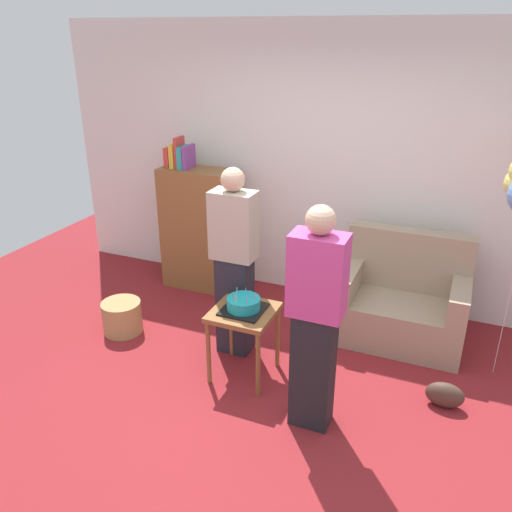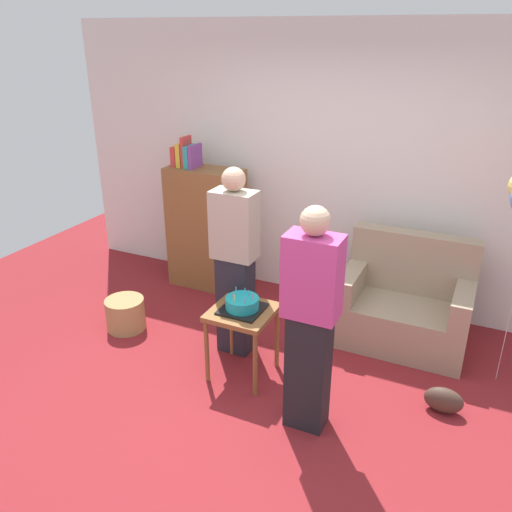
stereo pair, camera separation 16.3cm
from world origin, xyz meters
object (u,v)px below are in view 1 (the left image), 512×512
Objects in this scene: bookshelf at (200,228)px; person_holding_cake at (315,320)px; side_table at (244,320)px; couch at (402,303)px; handbag at (445,395)px; person_blowing_candles at (234,263)px; birthday_cake at (243,304)px; wicker_basket at (122,317)px.

person_holding_cake is (1.75, -1.62, 0.16)m from bookshelf.
bookshelf is 2.72× the size of side_table.
couch is 1.54m from person_holding_cake.
side_table is at bearing -172.31° from handbag.
person_blowing_candles reaches higher than bookshelf.
birthday_cake is (-0.00, -0.00, 0.14)m from side_table.
birthday_cake is 0.89× the size of wicker_basket.
wicker_basket is at bearing -101.42° from bookshelf.
handbag is (2.62, -1.08, -0.57)m from bookshelf.
side_table is 0.81m from person_holding_cake.
person_blowing_candles reaches higher than wicker_basket.
couch is 2.55m from wicker_basket.
handbag is (2.85, 0.05, -0.05)m from wicker_basket.
side_table is at bearing -135.08° from couch.
person_blowing_candles is 1.08m from person_holding_cake.
handbag is at bearing 0.97° from wicker_basket.
side_table is at bearing -6.98° from wicker_basket.
couch is 1.58m from person_blowing_candles.
person_holding_cake reaches higher than side_table.
side_table is (1.08, -1.29, -0.17)m from bookshelf.
handbag is (0.47, -0.86, -0.24)m from couch.
wicker_basket is (-1.09, -0.14, -0.68)m from person_blowing_candles.
person_holding_cake is 4.53× the size of wicker_basket.
side_table is 2.11× the size of handbag.
bookshelf is (-2.15, 0.22, 0.33)m from couch.
birthday_cake is at bearing 4.62° from person_holding_cake.
person_blowing_candles is 1.30m from wicker_basket.
handbag is at bearing 7.69° from birthday_cake.
birthday_cake reaches higher than handbag.
bookshelf is at bearing -12.03° from person_holding_cake.
couch is 1.01m from handbag.
handbag is at bearing -22.51° from bookshelf.
bookshelf is 4.47× the size of wicker_basket.
person_holding_cake is 2.15m from wicker_basket.
person_holding_cake is 5.82× the size of handbag.
person_blowing_candles is (-0.21, 0.30, 0.33)m from side_table.
bookshelf is 5.75× the size of handbag.
wicker_basket is (-1.97, 0.49, -0.68)m from person_holding_cake.
couch is 0.67× the size of person_blowing_candles.
person_blowing_candles is at bearing -4.63° from person_holding_cake.
handbag is at bearing -117.52° from person_holding_cake.
person_holding_cake is at bearing -26.24° from side_table.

